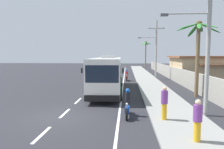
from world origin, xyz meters
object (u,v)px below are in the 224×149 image
at_px(utility_pole_mid, 155,48).
at_px(palm_nearest, 146,49).
at_px(motorcycle_trailing, 127,76).
at_px(utility_pole_nearest, 206,41).
at_px(pedestrian_near_kerb, 198,119).
at_px(motorcycle_beside_bus, 128,105).
at_px(pedestrian_midwalk, 164,102).
at_px(palm_second, 198,43).
at_px(coach_bus_foreground, 108,73).

relative_size(utility_pole_mid, palm_nearest, 1.25).
bearing_deg(motorcycle_trailing, utility_pole_nearest, -74.39).
height_order(pedestrian_near_kerb, utility_pole_nearest, utility_pole_nearest).
xyz_separation_m(utility_pole_nearest, utility_pole_mid, (-0.29, 19.01, 0.31)).
bearing_deg(motorcycle_beside_bus, pedestrian_midwalk, -23.51).
xyz_separation_m(pedestrian_midwalk, palm_second, (3.99, 6.98, 3.62)).
xyz_separation_m(pedestrian_near_kerb, palm_nearest, (1.77, 42.55, 4.05)).
bearing_deg(pedestrian_near_kerb, palm_nearest, -25.14).
bearing_deg(utility_pole_mid, motorcycle_beside_bus, -102.34).
bearing_deg(utility_pole_mid, pedestrian_midwalk, -96.39).
relative_size(pedestrian_near_kerb, palm_second, 0.26).
xyz_separation_m(motorcycle_beside_bus, pedestrian_near_kerb, (2.80, -3.63, 0.38)).
distance_m(motorcycle_trailing, utility_pole_mid, 6.46).
relative_size(motorcycle_beside_bus, utility_pole_mid, 0.22).
bearing_deg(palm_second, motorcycle_trailing, 118.95).
height_order(coach_bus_foreground, utility_pole_nearest, utility_pole_nearest).
xyz_separation_m(pedestrian_midwalk, utility_pole_nearest, (2.57, 1.37, 3.36)).
height_order(coach_bus_foreground, palm_nearest, palm_nearest).
bearing_deg(utility_pole_mid, utility_pole_nearest, -89.12).
bearing_deg(pedestrian_midwalk, motorcycle_beside_bus, -60.90).
bearing_deg(motorcycle_trailing, pedestrian_midwalk, -83.48).
bearing_deg(coach_bus_foreground, pedestrian_midwalk, -66.83).
bearing_deg(motorcycle_trailing, palm_second, -61.05).
relative_size(pedestrian_midwalk, utility_pole_mid, 0.20).
height_order(motorcycle_beside_bus, motorcycle_trailing, motorcycle_beside_bus).
distance_m(motorcycle_beside_bus, utility_pole_mid, 20.39).
xyz_separation_m(motorcycle_beside_bus, motorcycle_trailing, (-0.06, 17.04, -0.03)).
relative_size(coach_bus_foreground, pedestrian_near_kerb, 7.23).
xyz_separation_m(coach_bus_foreground, pedestrian_near_kerb, (4.78, -12.04, -0.84)).
relative_size(utility_pole_nearest, palm_second, 1.25).
xyz_separation_m(motorcycle_trailing, pedestrian_near_kerb, (2.86, -20.67, 0.40)).
distance_m(motorcycle_beside_bus, pedestrian_near_kerb, 4.60).
xyz_separation_m(motorcycle_beside_bus, palm_nearest, (4.57, 38.92, 4.42)).
distance_m(coach_bus_foreground, motorcycle_beside_bus, 8.72).
relative_size(pedestrian_midwalk, palm_nearest, 0.25).
height_order(motorcycle_trailing, palm_second, palm_second).
distance_m(coach_bus_foreground, palm_nearest, 31.37).
distance_m(coach_bus_foreground, pedestrian_midwalk, 10.12).
xyz_separation_m(motorcycle_beside_bus, palm_second, (5.98, 6.12, 4.04)).
distance_m(coach_bus_foreground, motorcycle_trailing, 8.93).
relative_size(motorcycle_trailing, pedestrian_near_kerb, 1.13).
bearing_deg(coach_bus_foreground, utility_pole_nearest, -50.39).
distance_m(motorcycle_beside_bus, palm_second, 9.46).
bearing_deg(palm_nearest, motorcycle_beside_bus, -96.70).
height_order(motorcycle_beside_bus, pedestrian_midwalk, pedestrian_midwalk).
relative_size(motorcycle_trailing, palm_second, 0.30).
distance_m(utility_pole_mid, palm_nearest, 19.41).
xyz_separation_m(motorcycle_beside_bus, pedestrian_midwalk, (1.99, -0.86, 0.41)).
height_order(coach_bus_foreground, motorcycle_trailing, coach_bus_foreground).
bearing_deg(utility_pole_mid, pedestrian_near_kerb, -93.63).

